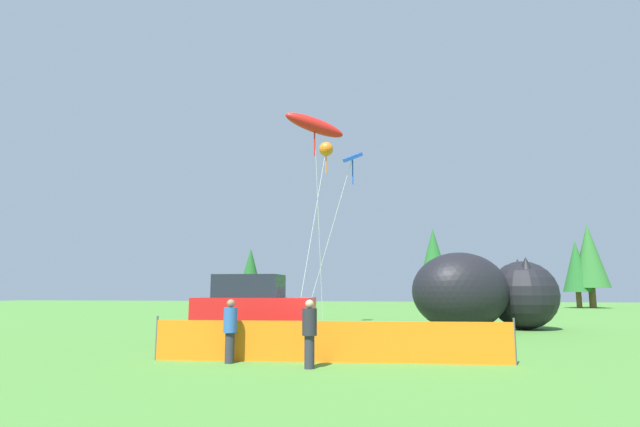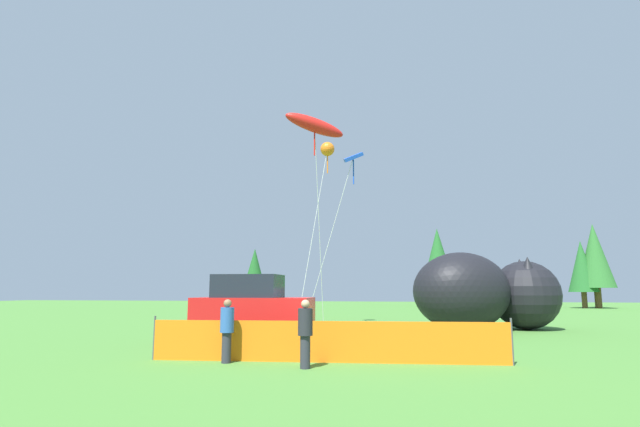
# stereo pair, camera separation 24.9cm
# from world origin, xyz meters

# --- Properties ---
(ground_plane) EXTENTS (120.00, 120.00, 0.00)m
(ground_plane) POSITION_xyz_m (0.00, 0.00, 0.00)
(ground_plane) COLOR #477F33
(parked_car) EXTENTS (3.92, 2.05, 2.31)m
(parked_car) POSITION_xyz_m (-2.92, 1.06, 1.12)
(parked_car) COLOR red
(parked_car) RESTS_ON ground
(folding_chair) EXTENTS (0.69, 0.69, 0.87)m
(folding_chair) POSITION_xyz_m (2.45, -1.62, 0.51)
(folding_chair) COLOR #1959A5
(folding_chair) RESTS_ON ground
(inflatable_cat) EXTENTS (7.25, 5.30, 3.46)m
(inflatable_cat) POSITION_xyz_m (5.62, 8.26, 1.60)
(inflatable_cat) COLOR black
(inflatable_cat) RESTS_ON ground
(safety_fence) EXTENTS (9.14, 0.57, 1.13)m
(safety_fence) POSITION_xyz_m (0.13, -2.51, 0.51)
(safety_fence) COLOR orange
(safety_fence) RESTS_ON ground
(spectator_in_green_shirt) EXTENTS (0.34, 0.34, 1.58)m
(spectator_in_green_shirt) POSITION_xyz_m (-2.33, -3.00, 0.86)
(spectator_in_green_shirt) COLOR #2D2D38
(spectator_in_green_shirt) RESTS_ON ground
(spectator_in_grey_shirt) EXTENTS (0.35, 0.35, 1.58)m
(spectator_in_grey_shirt) POSITION_xyz_m (-0.21, -3.55, 0.86)
(spectator_in_grey_shirt) COLOR #2D2D38
(spectator_in_grey_shirt) RESTS_ON ground
(kite_blue_box) EXTENTS (2.94, 0.97, 8.34)m
(kite_blue_box) POSITION_xyz_m (-0.13, 7.47, 7.82)
(kite_blue_box) COLOR silver
(kite_blue_box) RESTS_ON ground
(kite_red_lizard) EXTENTS (2.59, 2.71, 9.29)m
(kite_red_lizard) POSITION_xyz_m (-1.41, 4.44, 8.59)
(kite_red_lizard) COLOR silver
(kite_red_lizard) RESTS_ON ground
(kite_orange_flower) EXTENTS (1.60, 2.12, 9.48)m
(kite_orange_flower) POSITION_xyz_m (-1.68, 9.74, 9.04)
(kite_orange_flower) COLOR silver
(kite_orange_flower) RESTS_ON ground
(horizon_tree_east) EXTENTS (2.73, 2.73, 6.52)m
(horizon_tree_east) POSITION_xyz_m (19.32, 37.07, 4.01)
(horizon_tree_east) COLOR brown
(horizon_tree_east) RESTS_ON ground
(horizon_tree_west) EXTENTS (3.43, 3.43, 8.19)m
(horizon_tree_west) POSITION_xyz_m (20.56, 37.08, 5.03)
(horizon_tree_west) COLOR brown
(horizon_tree_west) RESTS_ON ground
(horizon_tree_mid) EXTENTS (3.49, 3.49, 8.33)m
(horizon_tree_mid) POSITION_xyz_m (5.79, 39.66, 5.12)
(horizon_tree_mid) COLOR brown
(horizon_tree_mid) RESTS_ON ground
(horizon_tree_northeast) EXTENTS (2.58, 2.58, 6.15)m
(horizon_tree_northeast) POSITION_xyz_m (-13.63, 36.51, 3.78)
(horizon_tree_northeast) COLOR brown
(horizon_tree_northeast) RESTS_ON ground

